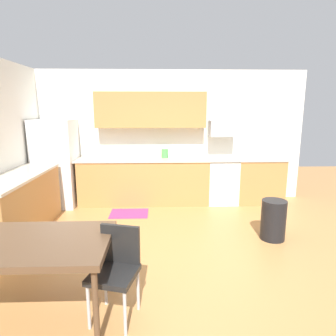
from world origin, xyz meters
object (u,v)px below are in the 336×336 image
microwave (222,128)px  kettle (165,154)px  oven_range (222,181)px  refrigerator (56,163)px  chair_near_table (116,265)px  trash_bin (273,220)px  dining_table (32,247)px

microwave → kettle: (-1.18, -0.05, -0.51)m
oven_range → microwave: 1.08m
microwave → kettle: 1.28m
refrigerator → kettle: refrigerator is taller
microwave → kettle: size_ratio=2.70×
refrigerator → microwave: 3.41m
refrigerator → chair_near_table: (1.63, -3.26, -0.36)m
chair_near_table → trash_bin: size_ratio=1.42×
trash_bin → chair_near_table: bearing=-143.4°
oven_range → microwave: bearing=90.0°
trash_bin → kettle: (-1.57, 1.83, 0.72)m
microwave → dining_table: 4.30m
microwave → kettle: microwave is taller
refrigerator → oven_range: 3.36m
kettle → refrigerator: bearing=-176.6°
refrigerator → microwave: (3.34, 0.18, 0.67)m
oven_range → dining_table: bearing=-126.4°
dining_table → chair_near_table: (0.75, -0.00, -0.19)m
dining_table → refrigerator: bearing=105.1°
oven_range → chair_near_table: (-1.70, -3.34, 0.05)m
oven_range → dining_table: oven_range is taller
chair_near_table → dining_table: bearing=179.8°
microwave → trash_bin: (0.40, -1.88, -1.23)m
refrigerator → kettle: bearing=3.4°
refrigerator → trash_bin: size_ratio=2.87×
microwave → chair_near_table: (-1.70, -3.44, -1.03)m
oven_range → microwave: (-0.00, 0.10, 1.07)m
refrigerator → trash_bin: 4.14m
chair_near_table → kettle: size_ratio=4.25×
oven_range → trash_bin: 1.83m
microwave → kettle: bearing=-177.6°
refrigerator → oven_range: bearing=1.4°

